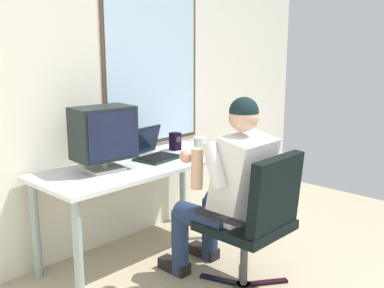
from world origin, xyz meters
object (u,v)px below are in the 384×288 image
object	(u,v)px
desk	(140,177)
office_chair	(258,215)
crt_monitor	(103,134)
person_seated	(228,187)
laptop	(152,150)
wine_glass	(200,143)
desk_speaker	(175,141)

from	to	relation	value
desk	office_chair	world-z (taller)	office_chair
crt_monitor	person_seated	bearing A→B (deg)	-59.04
laptop	wine_glass	bearing A→B (deg)	-31.24
crt_monitor	desk	bearing A→B (deg)	-5.72
person_seated	desk	bearing A→B (deg)	102.33
office_chair	crt_monitor	xyz separation A→B (m)	(-0.45, 0.98, 0.45)
desk	office_chair	distance (m)	0.97
crt_monitor	laptop	size ratio (longest dim) A/B	1.24
person_seated	laptop	distance (m)	0.78
office_chair	wine_glass	size ratio (longest dim) A/B	6.79
office_chair	crt_monitor	world-z (taller)	crt_monitor
person_seated	wine_glass	size ratio (longest dim) A/B	9.22
person_seated	wine_glass	distance (m)	0.69
office_chair	laptop	distance (m)	1.05
wine_glass	laptop	bearing A→B (deg)	148.76
crt_monitor	desk_speaker	distance (m)	0.80
wine_glass	desk_speaker	size ratio (longest dim) A/B	0.95
desk_speaker	person_seated	bearing A→B (deg)	-111.72
wine_glass	office_chair	bearing A→B (deg)	-112.83
desk_speaker	crt_monitor	bearing A→B (deg)	-173.47
crt_monitor	office_chair	bearing A→B (deg)	-65.55
wine_glass	crt_monitor	bearing A→B (deg)	167.95
person_seated	laptop	xyz separation A→B (m)	(0.02, 0.77, 0.12)
laptop	crt_monitor	bearing A→B (deg)	-176.15
crt_monitor	desk_speaker	xyz separation A→B (m)	(0.77, 0.09, -0.19)
office_chair	wine_glass	world-z (taller)	office_chair
crt_monitor	laptop	bearing A→B (deg)	3.85
office_chair	laptop	bearing A→B (deg)	89.23
crt_monitor	wine_glass	size ratio (longest dim) A/B	3.23
person_seated	desk_speaker	size ratio (longest dim) A/B	8.72
laptop	desk	bearing A→B (deg)	-160.85
wine_glass	person_seated	bearing A→B (deg)	-121.29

